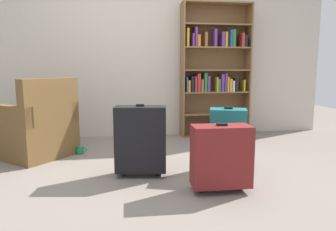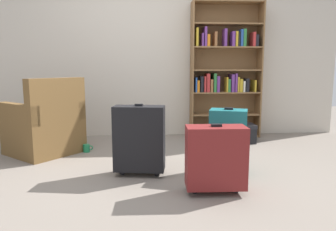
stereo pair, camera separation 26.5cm
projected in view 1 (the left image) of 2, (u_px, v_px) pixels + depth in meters
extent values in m
plane|color=slate|center=(148.00, 175.00, 3.00)|extent=(10.14, 10.14, 0.00)
cube|color=beige|center=(135.00, 48.00, 4.62)|extent=(5.79, 0.10, 2.60)
cube|color=brown|center=(182.00, 71.00, 4.57)|extent=(0.02, 0.27, 1.94)
cube|color=brown|center=(247.00, 71.00, 4.72)|extent=(0.02, 0.27, 1.94)
cube|color=brown|center=(213.00, 71.00, 4.77)|extent=(1.01, 0.02, 1.94)
cube|color=brown|center=(214.00, 134.00, 4.79)|extent=(0.97, 0.25, 0.02)
cube|color=brown|center=(215.00, 113.00, 4.74)|extent=(0.97, 0.25, 0.02)
cube|color=brown|center=(215.00, 92.00, 4.69)|extent=(0.97, 0.25, 0.02)
cube|color=brown|center=(215.00, 70.00, 4.65)|extent=(0.97, 0.25, 0.02)
cube|color=brown|center=(216.00, 48.00, 4.60)|extent=(0.97, 0.25, 0.02)
cube|color=brown|center=(216.00, 25.00, 4.55)|extent=(0.97, 0.25, 0.02)
cube|color=brown|center=(217.00, 3.00, 4.50)|extent=(0.97, 0.25, 0.02)
cube|color=#264C99|center=(186.00, 85.00, 4.59)|extent=(0.02, 0.22, 0.21)
cube|color=orange|center=(188.00, 86.00, 4.59)|extent=(0.03, 0.20, 0.17)
cube|color=black|center=(191.00, 84.00, 4.60)|extent=(0.04, 0.21, 0.22)
cube|color=#B22D2D|center=(195.00, 84.00, 4.60)|extent=(0.03, 0.19, 0.22)
cube|color=#B22D2D|center=(197.00, 83.00, 4.62)|extent=(0.04, 0.23, 0.26)
cube|color=brown|center=(201.00, 85.00, 4.62)|extent=(0.04, 0.21, 0.18)
cube|color=#2D7238|center=(204.00, 82.00, 4.64)|extent=(0.04, 0.23, 0.27)
cube|color=#66337F|center=(207.00, 84.00, 4.64)|extent=(0.04, 0.23, 0.23)
cube|color=gold|center=(216.00, 84.00, 4.63)|extent=(0.02, 0.16, 0.21)
cube|color=#2D7238|center=(218.00, 85.00, 4.65)|extent=(0.03, 0.18, 0.18)
cube|color=#66337F|center=(221.00, 83.00, 4.67)|extent=(0.04, 0.21, 0.25)
cube|color=#66337F|center=(225.00, 82.00, 4.64)|extent=(0.03, 0.15, 0.26)
cube|color=gold|center=(227.00, 84.00, 4.66)|extent=(0.02, 0.16, 0.22)
cube|color=gold|center=(229.00, 85.00, 4.68)|extent=(0.04, 0.18, 0.19)
cube|color=silver|center=(231.00, 86.00, 4.70)|extent=(0.03, 0.22, 0.16)
cube|color=black|center=(235.00, 85.00, 4.69)|extent=(0.04, 0.18, 0.19)
cube|color=gold|center=(242.00, 85.00, 4.72)|extent=(0.02, 0.20, 0.17)
cube|color=gold|center=(187.00, 38.00, 4.49)|extent=(0.03, 0.21, 0.25)
cube|color=#66337F|center=(193.00, 40.00, 4.48)|extent=(0.02, 0.16, 0.18)
cube|color=#66337F|center=(195.00, 37.00, 4.51)|extent=(0.03, 0.23, 0.27)
cube|color=orange|center=(198.00, 41.00, 4.51)|extent=(0.04, 0.20, 0.16)
cube|color=brown|center=(205.00, 40.00, 4.51)|extent=(0.03, 0.16, 0.20)
cube|color=#66337F|center=(214.00, 38.00, 4.53)|extent=(0.04, 0.16, 0.24)
cube|color=#66337F|center=(222.00, 40.00, 4.54)|extent=(0.04, 0.16, 0.21)
cube|color=gold|center=(225.00, 40.00, 4.57)|extent=(0.03, 0.20, 0.21)
cube|color=black|center=(227.00, 40.00, 4.56)|extent=(0.02, 0.17, 0.20)
cube|color=#264C99|center=(229.00, 39.00, 4.59)|extent=(0.03, 0.21, 0.23)
cube|color=#2D7238|center=(233.00, 39.00, 4.57)|extent=(0.04, 0.16, 0.24)
cube|color=#B22D2D|center=(241.00, 40.00, 4.60)|extent=(0.04, 0.18, 0.20)
cube|color=black|center=(243.00, 42.00, 4.63)|extent=(0.04, 0.23, 0.16)
cube|color=brown|center=(35.00, 139.00, 3.64)|extent=(0.99, 0.99, 0.40)
cube|color=#91724F|center=(34.00, 118.00, 3.60)|extent=(0.77, 0.76, 0.08)
cube|color=brown|center=(50.00, 101.00, 3.42)|extent=(0.54, 0.61, 0.50)
cube|color=brown|center=(55.00, 109.00, 3.85)|extent=(0.60, 0.53, 0.22)
cube|color=brown|center=(9.00, 116.00, 3.34)|extent=(0.60, 0.53, 0.22)
cylinder|color=#1E7F4C|center=(80.00, 150.00, 3.74)|extent=(0.08, 0.08, 0.10)
torus|color=#1E7F4C|center=(84.00, 149.00, 3.74)|extent=(0.06, 0.01, 0.06)
cube|color=black|center=(229.00, 133.00, 4.40)|extent=(0.43, 0.29, 0.22)
cube|color=black|center=(229.00, 125.00, 4.39)|extent=(0.44, 0.30, 0.05)
cube|color=#19666B|center=(227.00, 138.00, 3.07)|extent=(0.40, 0.32, 0.57)
cube|color=black|center=(228.00, 108.00, 3.03)|extent=(0.09, 0.07, 0.02)
cylinder|color=black|center=(214.00, 168.00, 3.14)|extent=(0.06, 0.06, 0.05)
cylinder|color=black|center=(239.00, 169.00, 3.10)|extent=(0.06, 0.06, 0.05)
cube|color=black|center=(141.00, 139.00, 2.94)|extent=(0.50, 0.27, 0.61)
cube|color=black|center=(140.00, 105.00, 2.89)|extent=(0.08, 0.05, 0.02)
cylinder|color=black|center=(124.00, 173.00, 2.99)|extent=(0.06, 0.06, 0.05)
cylinder|color=black|center=(159.00, 173.00, 2.99)|extent=(0.06, 0.06, 0.05)
cube|color=maroon|center=(221.00, 156.00, 2.58)|extent=(0.48, 0.24, 0.50)
cube|color=black|center=(222.00, 124.00, 2.54)|extent=(0.08, 0.05, 0.02)
cylinder|color=black|center=(201.00, 189.00, 2.60)|extent=(0.05, 0.05, 0.05)
cylinder|color=black|center=(240.00, 187.00, 2.64)|extent=(0.05, 0.05, 0.05)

